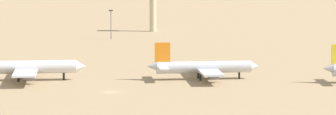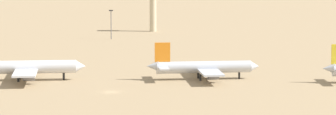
# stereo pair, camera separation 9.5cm
# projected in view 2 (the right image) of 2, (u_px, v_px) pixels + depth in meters

# --- Properties ---
(ground) EXTENTS (4000.00, 4000.00, 0.00)m
(ground) POSITION_uv_depth(u_px,v_px,m) (111.00, 92.00, 243.86)
(ground) COLOR #9E8460
(parked_jet_red_2) EXTENTS (38.42, 32.44, 12.69)m
(parked_jet_red_2) POSITION_uv_depth(u_px,v_px,m) (22.00, 67.00, 263.54)
(parked_jet_red_2) COLOR silver
(parked_jet_red_2) RESTS_ON ground
(parked_jet_orange_3) EXTENTS (35.26, 29.82, 11.64)m
(parked_jet_orange_3) POSITION_uv_depth(u_px,v_px,m) (203.00, 67.00, 265.87)
(parked_jet_orange_3) COLOR silver
(parked_jet_orange_3) RESTS_ON ground
(control_tower) EXTENTS (5.20, 5.20, 23.49)m
(control_tower) POSITION_uv_depth(u_px,v_px,m) (153.00, 2.00, 410.21)
(control_tower) COLOR #C6B793
(control_tower) RESTS_ON ground
(light_pole_west) EXTENTS (1.80, 0.50, 12.89)m
(light_pole_west) POSITION_uv_depth(u_px,v_px,m) (111.00, 22.00, 377.43)
(light_pole_west) COLOR #59595E
(light_pole_west) RESTS_ON ground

